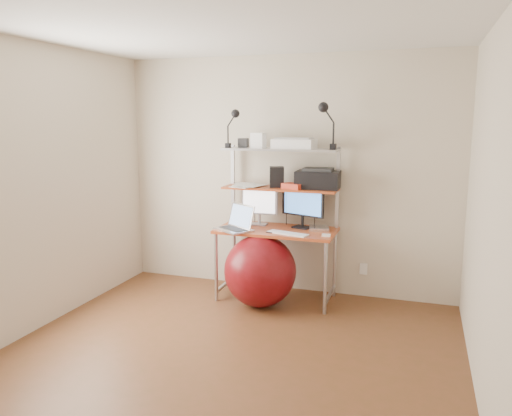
# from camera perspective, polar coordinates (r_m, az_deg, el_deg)

# --- Properties ---
(room) EXTENTS (3.60, 3.60, 3.60)m
(room) POSITION_cam_1_polar(r_m,az_deg,el_deg) (3.64, -3.89, 0.73)
(room) COLOR brown
(room) RESTS_ON ground
(computer_desk) EXTENTS (1.20, 0.60, 1.57)m
(computer_desk) POSITION_cam_1_polar(r_m,az_deg,el_deg) (5.10, 2.57, 0.10)
(computer_desk) COLOR #AE4721
(computer_desk) RESTS_ON ground
(desktop) EXTENTS (1.20, 0.60, 0.00)m
(desktop) POSITION_cam_1_polar(r_m,az_deg,el_deg) (5.08, 2.35, -2.41)
(desktop) COLOR #AE4721
(desktop) RESTS_ON computer_desk
(mid_shelf) EXTENTS (1.18, 0.34, 0.00)m
(mid_shelf) POSITION_cam_1_polar(r_m,az_deg,el_deg) (5.13, 2.79, 2.37)
(mid_shelf) COLOR #AE4721
(mid_shelf) RESTS_ON computer_desk
(top_shelf) EXTENTS (1.18, 0.34, 0.00)m
(top_shelf) POSITION_cam_1_polar(r_m,az_deg,el_deg) (5.09, 2.83, 6.84)
(top_shelf) COLOR #AFAFB4
(top_shelf) RESTS_ON computer_desk
(floor) EXTENTS (3.60, 3.60, 0.00)m
(floor) POSITION_cam_1_polar(r_m,az_deg,el_deg) (4.04, -3.67, -17.03)
(floor) COLOR brown
(floor) RESTS_ON ground
(wall_outlet) EXTENTS (0.08, 0.01, 0.12)m
(wall_outlet) POSITION_cam_1_polar(r_m,az_deg,el_deg) (5.36, 12.18, -6.82)
(wall_outlet) COLOR white
(wall_outlet) RESTS_ON room
(monitor_silver) EXTENTS (0.38, 0.14, 0.42)m
(monitor_silver) POSITION_cam_1_polar(r_m,az_deg,el_deg) (5.25, 0.40, 0.50)
(monitor_silver) COLOR #B3B3B8
(monitor_silver) RESTS_ON desktop
(monitor_black) EXTENTS (0.47, 0.21, 0.49)m
(monitor_black) POSITION_cam_1_polar(r_m,az_deg,el_deg) (5.11, 5.36, 0.43)
(monitor_black) COLOR black
(monitor_black) RESTS_ON desktop
(laptop) EXTENTS (0.47, 0.45, 0.32)m
(laptop) POSITION_cam_1_polar(r_m,az_deg,el_deg) (5.04, -2.15, -1.89)
(laptop) COLOR silver
(laptop) RESTS_ON desktop
(keyboard) EXTENTS (0.43, 0.23, 0.01)m
(keyboard) POSITION_cam_1_polar(r_m,az_deg,el_deg) (4.87, 3.64, -2.91)
(keyboard) COLOR white
(keyboard) RESTS_ON desktop
(mouse) EXTENTS (0.08, 0.05, 0.02)m
(mouse) POSITION_cam_1_polar(r_m,az_deg,el_deg) (4.80, 8.02, -3.11)
(mouse) COLOR white
(mouse) RESTS_ON desktop
(mac_mini) EXTENTS (0.23, 0.23, 0.04)m
(mac_mini) POSITION_cam_1_polar(r_m,az_deg,el_deg) (5.05, 7.22, -2.33)
(mac_mini) COLOR silver
(mac_mini) RESTS_ON desktop
(phone) EXTENTS (0.08, 0.13, 0.01)m
(phone) POSITION_cam_1_polar(r_m,az_deg,el_deg) (4.95, 1.80, -2.68)
(phone) COLOR black
(phone) RESTS_ON desktop
(printer) EXTENTS (0.44, 0.31, 0.21)m
(printer) POSITION_cam_1_polar(r_m,az_deg,el_deg) (5.07, 7.09, 3.31)
(printer) COLOR black
(printer) RESTS_ON mid_shelf
(nas_cube) EXTENTS (0.18, 0.18, 0.21)m
(nas_cube) POSITION_cam_1_polar(r_m,az_deg,el_deg) (5.14, 2.38, 3.57)
(nas_cube) COLOR black
(nas_cube) RESTS_ON mid_shelf
(red_box) EXTENTS (0.23, 0.19, 0.06)m
(red_box) POSITION_cam_1_polar(r_m,az_deg,el_deg) (5.02, 4.26, 2.51)
(red_box) COLOR red
(red_box) RESTS_ON mid_shelf
(scanner) EXTENTS (0.43, 0.29, 0.11)m
(scanner) POSITION_cam_1_polar(r_m,az_deg,el_deg) (5.06, 4.41, 7.39)
(scanner) COLOR white
(scanner) RESTS_ON top_shelf
(box_white) EXTENTS (0.14, 0.12, 0.15)m
(box_white) POSITION_cam_1_polar(r_m,az_deg,el_deg) (5.12, 0.27, 7.74)
(box_white) COLOR white
(box_white) RESTS_ON top_shelf
(box_grey) EXTENTS (0.10, 0.10, 0.10)m
(box_grey) POSITION_cam_1_polar(r_m,az_deg,el_deg) (5.24, -1.46, 7.46)
(box_grey) COLOR #2A2B2D
(box_grey) RESTS_ON top_shelf
(clip_lamp_left) EXTENTS (0.16, 0.09, 0.39)m
(clip_lamp_left) POSITION_cam_1_polar(r_m,az_deg,el_deg) (5.15, -2.55, 10.03)
(clip_lamp_left) COLOR black
(clip_lamp_left) RESTS_ON top_shelf
(clip_lamp_right) EXTENTS (0.18, 0.10, 0.45)m
(clip_lamp_right) POSITION_cam_1_polar(r_m,az_deg,el_deg) (4.93, 7.94, 10.49)
(clip_lamp_right) COLOR black
(clip_lamp_right) RESTS_ON top_shelf
(exercise_ball) EXTENTS (0.72, 0.72, 0.72)m
(exercise_ball) POSITION_cam_1_polar(r_m,az_deg,el_deg) (4.98, 0.47, -7.20)
(exercise_ball) COLOR maroon
(exercise_ball) RESTS_ON floor
(paper_stack) EXTENTS (0.38, 0.41, 0.02)m
(paper_stack) POSITION_cam_1_polar(r_m,az_deg,el_deg) (5.23, -1.10, 2.64)
(paper_stack) COLOR white
(paper_stack) RESTS_ON mid_shelf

